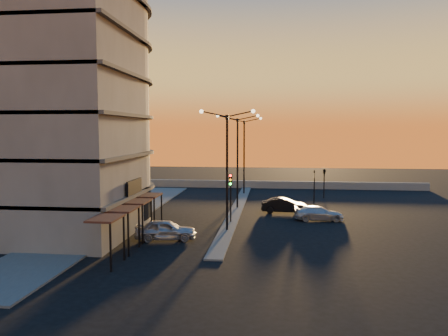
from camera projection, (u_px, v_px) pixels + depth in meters
ground at (227, 231)px, 34.27m from camera, size 120.00×120.00×0.00m
sidewalk_west at (116, 217)px, 39.39m from camera, size 5.00×40.00×0.12m
median at (237, 208)px, 44.16m from camera, size 1.20×36.00×0.12m
parapet at (261, 185)px, 59.74m from camera, size 44.00×0.50×1.00m
building at (53, 80)px, 34.83m from camera, size 14.35×17.08×25.00m
streetlamp_near at (227, 160)px, 33.79m from camera, size 4.32×0.32×9.51m
streetlamp_mid at (238, 153)px, 43.69m from camera, size 4.32×0.32×9.51m
streetlamp_far at (244, 149)px, 53.59m from camera, size 4.32×0.32×9.51m
traffic_light_main at (231, 190)px, 36.86m from camera, size 0.28×0.44×4.25m
signal_east_a at (314, 186)px, 47.07m from camera, size 0.13×0.16×3.60m
signal_east_b at (324, 172)px, 50.77m from camera, size 0.42×1.99×3.60m
car_hatchback at (166, 230)px, 31.46m from camera, size 4.58×2.44×1.48m
car_sedan at (284, 206)px, 41.78m from camera, size 4.36×1.66×1.42m
car_wagon at (319, 213)px, 38.32m from camera, size 4.39×1.98×1.25m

